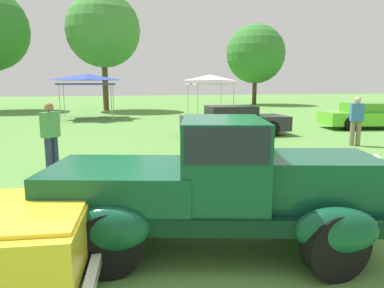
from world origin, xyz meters
TOP-DOWN VIEW (x-y plane):
  - ground_plane at (0.00, 0.00)m, footprint 120.00×120.00m
  - feature_pickup_truck at (0.44, -0.17)m, footprint 4.41×2.67m
  - show_car_charcoal at (4.49, 9.46)m, footprint 4.44×1.89m
  - show_car_lime at (11.54, 9.92)m, footprint 4.64×2.45m
  - spectator_between_cars at (7.61, 6.01)m, footprint 0.46×0.38m
  - spectator_by_row at (-2.10, 4.72)m, footprint 0.44×0.46m
  - canopy_tent_left_field at (-1.54, 18.50)m, footprint 3.29×3.29m
  - canopy_tent_center_field at (6.34, 18.51)m, footprint 2.69×2.69m
  - treeline_center at (-0.27, 25.15)m, footprint 5.72×5.72m
  - treeline_mid_right at (14.64, 29.58)m, footprint 5.88×5.88m

SIDE VIEW (x-z plane):
  - ground_plane at x=0.00m, z-range 0.00..0.00m
  - show_car_charcoal at x=4.49m, z-range -0.01..1.21m
  - show_car_lime at x=11.54m, z-range -0.01..1.21m
  - feature_pickup_truck at x=0.44m, z-range 0.01..1.71m
  - spectator_between_cars at x=7.61m, z-range 0.07..1.76m
  - spectator_by_row at x=-2.10m, z-range 0.07..1.76m
  - canopy_tent_center_field at x=6.34m, z-range 1.07..3.78m
  - canopy_tent_left_field at x=-1.54m, z-range 1.07..3.78m
  - treeline_mid_right at x=14.64m, z-range 1.06..9.06m
  - treeline_center at x=-0.27m, z-range 1.66..10.73m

